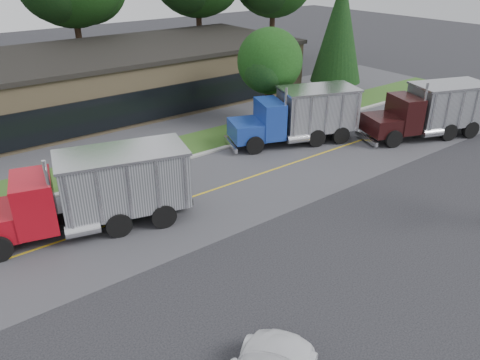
% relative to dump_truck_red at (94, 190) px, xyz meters
% --- Properties ---
extents(ground, '(140.00, 140.00, 0.00)m').
position_rel_dump_truck_red_xyz_m(ground, '(4.69, -9.16, -1.81)').
color(ground, '#39393F').
rests_on(ground, ground).
extents(road, '(60.00, 8.00, 0.02)m').
position_rel_dump_truck_red_xyz_m(road, '(4.69, -0.16, -1.81)').
color(road, '#525257').
rests_on(road, ground).
extents(center_line, '(60.00, 0.12, 0.01)m').
position_rel_dump_truck_red_xyz_m(center_line, '(4.69, -0.16, -1.81)').
color(center_line, gold).
rests_on(center_line, ground).
extents(curb, '(60.00, 0.30, 0.12)m').
position_rel_dump_truck_red_xyz_m(curb, '(4.69, 4.04, -1.81)').
color(curb, '#9E9E99').
rests_on(curb, ground).
extents(grass_verge, '(60.00, 3.40, 0.03)m').
position_rel_dump_truck_red_xyz_m(grass_verge, '(4.69, 5.84, -1.81)').
color(grass_verge, '#355E20').
rests_on(grass_verge, ground).
extents(far_parking, '(60.00, 7.00, 0.02)m').
position_rel_dump_truck_red_xyz_m(far_parking, '(4.69, 10.84, -1.81)').
color(far_parking, '#525257').
rests_on(far_parking, ground).
extents(strip_mall, '(32.00, 12.00, 4.00)m').
position_rel_dump_truck_red_xyz_m(strip_mall, '(6.69, 16.84, 0.19)').
color(strip_mall, '#8F7A58').
rests_on(strip_mall, ground).
extents(evergreen_right, '(4.20, 4.20, 9.56)m').
position_rel_dump_truck_red_xyz_m(evergreen_right, '(24.69, 8.84, 3.44)').
color(evergreen_right, '#382619').
rests_on(evergreen_right, ground).
extents(tree_verge, '(4.61, 4.34, 6.57)m').
position_rel_dump_truck_red_xyz_m(tree_verge, '(14.76, 5.89, 2.37)').
color(tree_verge, '#382619').
rests_on(tree_verge, ground).
extents(dump_truck_red, '(9.54, 4.75, 3.36)m').
position_rel_dump_truck_red_xyz_m(dump_truck_red, '(0.00, 0.00, 0.00)').
color(dump_truck_red, black).
rests_on(dump_truck_red, ground).
extents(dump_truck_blue, '(8.35, 5.08, 3.36)m').
position_rel_dump_truck_red_xyz_m(dump_truck_blue, '(14.20, 2.15, -0.01)').
color(dump_truck_blue, black).
rests_on(dump_truck_blue, ground).
extents(dump_truck_maroon, '(8.39, 5.11, 3.36)m').
position_rel_dump_truck_red_xyz_m(dump_truck_maroon, '(21.66, -2.22, -0.01)').
color(dump_truck_maroon, black).
rests_on(dump_truck_maroon, ground).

